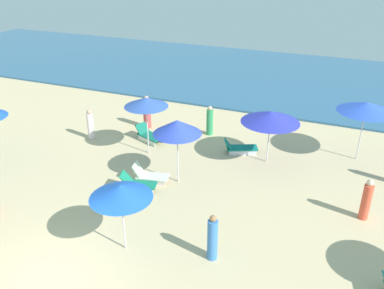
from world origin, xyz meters
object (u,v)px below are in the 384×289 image
at_px(lounge_chair_4_0, 240,148).
at_px(lounge_chair_1_0, 138,184).
at_px(umbrella_1, 177,127).
at_px(beachgoer_0, 147,113).
at_px(umbrella_4, 271,117).
at_px(umbrella_5, 146,102).
at_px(beachgoer_4, 210,121).
at_px(beachgoer_5, 90,125).
at_px(umbrella_2, 121,191).
at_px(umbrella_0, 366,107).
at_px(beachgoer_1, 366,200).
at_px(lounge_chair_5_0, 149,135).
at_px(beachgoer_3, 212,239).
at_px(lounge_chair_1_1, 150,176).

bearing_deg(lounge_chair_4_0, lounge_chair_1_0, 125.06).
relative_size(umbrella_1, lounge_chair_1_0, 1.81).
bearing_deg(lounge_chair_4_0, beachgoer_0, 55.11).
distance_m(umbrella_4, umbrella_5, 5.34).
height_order(beachgoer_4, beachgoer_5, beachgoer_5).
xyz_separation_m(umbrella_5, beachgoer_5, (-3.32, 0.30, -1.75)).
bearing_deg(umbrella_2, umbrella_1, 92.13).
distance_m(umbrella_0, beachgoer_1, 4.92).
height_order(lounge_chair_5_0, beachgoer_0, beachgoer_0).
height_order(lounge_chair_5_0, beachgoer_3, beachgoer_3).
bearing_deg(lounge_chair_1_1, lounge_chair_5_0, 16.25).
xyz_separation_m(lounge_chair_5_0, beachgoer_4, (2.42, 1.85, 0.41)).
distance_m(lounge_chair_1_1, umbrella_5, 3.35).
distance_m(lounge_chair_4_0, umbrella_5, 4.71).
bearing_deg(lounge_chair_1_1, beachgoer_4, -18.69).
bearing_deg(beachgoer_5, umbrella_5, -32.56).
xyz_separation_m(lounge_chair_1_0, beachgoer_3, (3.94, -2.46, 0.45)).
relative_size(umbrella_2, beachgoer_1, 1.49).
bearing_deg(umbrella_4, lounge_chair_1_0, -133.42).
xyz_separation_m(lounge_chair_1_0, umbrella_2, (1.30, -3.08, 1.80)).
bearing_deg(umbrella_1, umbrella_0, 36.56).
bearing_deg(beachgoer_3, lounge_chair_5_0, -32.62).
xyz_separation_m(umbrella_1, beachgoer_5, (-5.61, 2.07, -1.66)).
bearing_deg(beachgoer_5, lounge_chair_4_0, -17.00).
bearing_deg(beachgoer_4, beachgoer_1, 92.43).
relative_size(umbrella_0, beachgoer_5, 1.76).
relative_size(lounge_chair_4_0, beachgoer_0, 0.94).
bearing_deg(beachgoer_5, lounge_chair_5_0, -10.14).
xyz_separation_m(lounge_chair_1_1, beachgoer_5, (-4.56, 2.51, 0.46)).
xyz_separation_m(umbrella_4, lounge_chair_4_0, (-1.34, 0.35, -1.86)).
xyz_separation_m(lounge_chair_1_1, umbrella_4, (3.94, 3.47, 1.85)).
relative_size(umbrella_2, umbrella_5, 0.86).
height_order(lounge_chair_4_0, umbrella_5, umbrella_5).
bearing_deg(beachgoer_4, umbrella_0, 124.40).
xyz_separation_m(umbrella_2, beachgoer_3, (2.64, 0.62, -1.35)).
relative_size(umbrella_1, lounge_chair_5_0, 1.64).
bearing_deg(beachgoer_5, beachgoer_3, -61.76).
relative_size(beachgoer_1, beachgoer_4, 1.03).
bearing_deg(lounge_chair_1_1, beachgoer_5, 49.17).
distance_m(umbrella_5, lounge_chair_5_0, 2.53).
distance_m(umbrella_1, umbrella_4, 4.20).
bearing_deg(lounge_chair_1_0, beachgoer_5, 38.64).
bearing_deg(lounge_chair_1_0, beachgoer_3, -136.94).
distance_m(beachgoer_0, beachgoer_5, 2.95).
height_order(umbrella_1, beachgoer_0, umbrella_1).
distance_m(umbrella_0, umbrella_2, 11.10).
bearing_deg(beachgoer_1, beachgoer_5, 130.34).
bearing_deg(umbrella_1, lounge_chair_5_0, 134.33).
bearing_deg(umbrella_4, lounge_chair_4_0, 165.43).
height_order(umbrella_2, beachgoer_4, umbrella_2).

